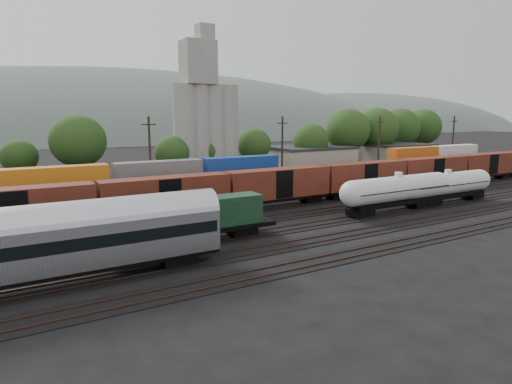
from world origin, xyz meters
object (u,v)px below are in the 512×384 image
orange_locomotive (174,192)px  grain_silo (205,120)px  tank_car_a (398,190)px  green_locomotive (179,219)px  passenger_coach (40,241)px

orange_locomotive → grain_silo: bearing=58.6°
tank_car_a → orange_locomotive: 28.48m
tank_car_a → grain_silo: bearing=101.5°
tank_car_a → green_locomotive: bearing=-180.0°
tank_car_a → orange_locomotive: tank_car_a is taller
orange_locomotive → passenger_coach: bearing=-129.8°
tank_car_a → grain_silo: grain_silo is taller
passenger_coach → grain_silo: (32.51, 46.00, 7.67)m
tank_car_a → orange_locomotive: size_ratio=1.10×
passenger_coach → orange_locomotive: size_ratio=1.55×
grain_silo → orange_locomotive: bearing=-121.4°
grain_silo → green_locomotive: bearing=-116.8°
passenger_coach → orange_locomotive: passenger_coach is taller
green_locomotive → tank_car_a: bearing=0.0°
tank_car_a → grain_silo: 42.68m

